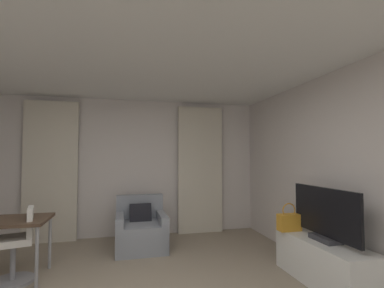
% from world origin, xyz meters
% --- Properties ---
extents(wall_window, '(5.12, 0.06, 2.60)m').
position_xyz_m(wall_window, '(0.00, 3.03, 1.30)').
color(wall_window, silver).
rests_on(wall_window, ground).
extents(wall_right, '(0.06, 6.12, 2.60)m').
position_xyz_m(wall_right, '(2.53, 0.00, 1.30)').
color(wall_right, silver).
rests_on(wall_right, ground).
extents(ceiling, '(5.12, 6.12, 0.06)m').
position_xyz_m(ceiling, '(0.00, 0.00, 2.63)').
color(ceiling, white).
rests_on(ceiling, wall_left).
extents(curtain_left_panel, '(0.90, 0.06, 2.50)m').
position_xyz_m(curtain_left_panel, '(-1.38, 2.90, 1.25)').
color(curtain_left_panel, beige).
rests_on(curtain_left_panel, ground).
extents(curtain_right_panel, '(0.90, 0.06, 2.50)m').
position_xyz_m(curtain_right_panel, '(1.38, 2.90, 1.25)').
color(curtain_right_panel, beige).
rests_on(curtain_right_panel, ground).
extents(armchair, '(0.81, 0.87, 0.84)m').
position_xyz_m(armchair, '(0.17, 2.21, 0.28)').
color(armchair, gray).
rests_on(armchair, ground).
extents(desk_chair, '(0.49, 0.49, 0.88)m').
position_xyz_m(desk_chair, '(-1.34, 1.31, 0.39)').
color(desk_chair, gray).
rests_on(desk_chair, ground).
extents(tv_console, '(0.48, 1.31, 0.51)m').
position_xyz_m(tv_console, '(2.21, 0.41, 0.26)').
color(tv_console, white).
rests_on(tv_console, ground).
extents(tv_flatscreen, '(0.20, 1.08, 0.63)m').
position_xyz_m(tv_flatscreen, '(2.21, 0.37, 0.81)').
color(tv_flatscreen, '#333338').
rests_on(tv_flatscreen, tv_console).
extents(handbag_primary, '(0.30, 0.14, 0.37)m').
position_xyz_m(handbag_primary, '(2.06, 0.88, 0.63)').
color(handbag_primary, orange).
rests_on(handbag_primary, tv_console).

